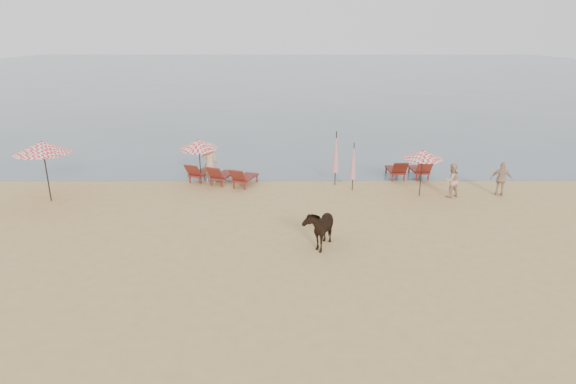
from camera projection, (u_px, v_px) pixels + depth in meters
name	position (u px, v px, depth m)	size (l,w,h in m)	color
ground	(288.00, 280.00, 14.36)	(120.00, 120.00, 0.00)	tan
sea	(287.00, 71.00, 90.25)	(160.00, 140.00, 0.06)	#51606B
lounger_cluster_left	(221.00, 175.00, 23.27)	(3.56, 2.83, 0.68)	maroon
lounger_cluster_right	(408.00, 169.00, 24.12)	(1.99, 1.92, 0.69)	maroon
umbrella_open_left_a	(43.00, 147.00, 20.31)	(2.35, 2.35, 2.67)	black
umbrella_open_left_b	(199.00, 144.00, 22.91)	(1.77, 1.81, 2.26)	black
umbrella_open_right	(423.00, 155.00, 21.11)	(1.75, 1.75, 2.13)	black
umbrella_closed_left	(336.00, 152.00, 22.77)	(0.32, 0.32, 2.62)	black
umbrella_closed_right	(353.00, 161.00, 22.04)	(0.28, 0.28, 2.27)	black
cow	(320.00, 226.00, 16.45)	(0.77, 1.68, 1.42)	black
beachgoer_left	(210.00, 163.00, 23.42)	(0.72, 0.47, 1.97)	#E4B98E
beachgoer_right_a	(451.00, 180.00, 21.36)	(0.75, 0.58, 1.54)	tan
beachgoer_right_b	(501.00, 179.00, 21.52)	(0.91, 0.38, 1.56)	tan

